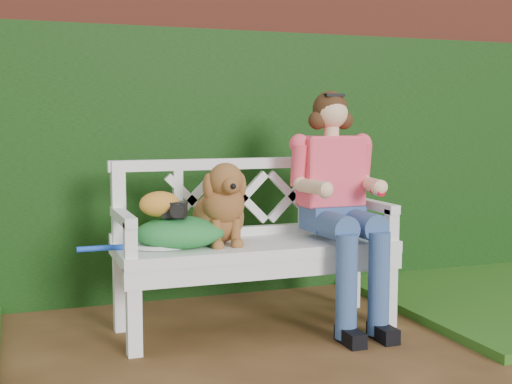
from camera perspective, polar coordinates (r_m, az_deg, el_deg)
name	(u,v)px	position (r m, az deg, el deg)	size (l,w,h in m)	color
brick_wall	(171,125)	(4.60, -7.07, 5.56)	(10.00, 0.30, 2.20)	brown
ivy_hedge	(180,165)	(4.40, -6.39, 2.29)	(10.00, 0.18, 1.70)	#14470C
garden_bench	(256,285)	(3.74, 0.00, -7.79)	(1.58, 0.60, 0.48)	white
seated_woman	(334,215)	(3.83, 6.50, -1.89)	(0.51, 0.69, 1.22)	#E6353D
dog	(220,202)	(3.62, -3.03, -0.86)	(0.29, 0.40, 0.44)	#995525
tennis_racket	(157,245)	(3.56, -8.22, -4.37)	(0.63, 0.26, 0.03)	white
green_bag	(181,232)	(3.55, -6.30, -3.30)	(0.47, 0.36, 0.16)	#30862B
camera_item	(175,209)	(3.50, -6.78, -1.45)	(0.12, 0.09, 0.08)	black
baseball_glove	(160,204)	(3.52, -8.03, -1.01)	(0.21, 0.15, 0.13)	orange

